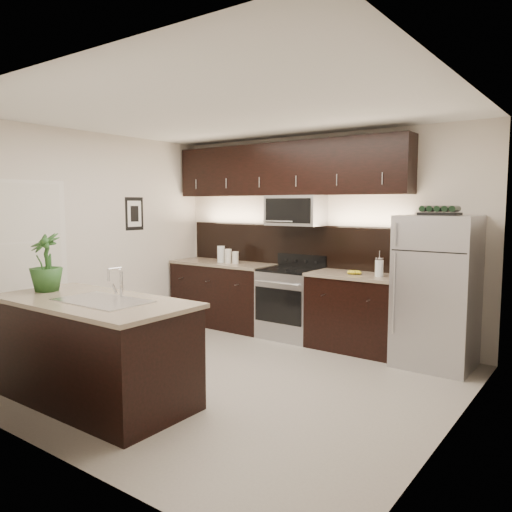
# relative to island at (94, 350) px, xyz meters

# --- Properties ---
(ground) EXTENTS (4.50, 4.50, 0.00)m
(ground) POSITION_rel_island_xyz_m (0.54, 1.20, -0.47)
(ground) COLOR gray
(ground) RESTS_ON ground
(room_walls) EXTENTS (4.52, 4.02, 2.71)m
(room_walls) POSITION_rel_island_xyz_m (0.43, 1.16, 1.22)
(room_walls) COLOR beige
(room_walls) RESTS_ON ground
(counter_run) EXTENTS (3.51, 0.65, 0.94)m
(counter_run) POSITION_rel_island_xyz_m (0.09, 2.89, -0.00)
(counter_run) COLOR black
(counter_run) RESTS_ON ground
(upper_fixtures) EXTENTS (3.49, 0.40, 1.66)m
(upper_fixtures) POSITION_rel_island_xyz_m (0.11, 3.04, 1.67)
(upper_fixtures) COLOR black
(upper_fixtures) RESTS_ON counter_run
(island) EXTENTS (1.96, 0.96, 0.94)m
(island) POSITION_rel_island_xyz_m (0.00, 0.00, 0.00)
(island) COLOR black
(island) RESTS_ON ground
(sink_faucet) EXTENTS (0.84, 0.50, 0.28)m
(sink_faucet) POSITION_rel_island_xyz_m (0.15, 0.01, 0.48)
(sink_faucet) COLOR silver
(sink_faucet) RESTS_ON island
(refrigerator) EXTENTS (0.80, 0.72, 1.67)m
(refrigerator) POSITION_rel_island_xyz_m (2.21, 2.83, 0.36)
(refrigerator) COLOR #B2B2B7
(refrigerator) RESTS_ON ground
(wine_rack) EXTENTS (0.41, 0.25, 0.10)m
(wine_rack) POSITION_rel_island_xyz_m (2.21, 2.83, 1.24)
(wine_rack) COLOR black
(wine_rack) RESTS_ON refrigerator
(plant) EXTENTS (0.35, 0.35, 0.56)m
(plant) POSITION_rel_island_xyz_m (-0.71, -0.01, 0.75)
(plant) COLOR #244D1F
(plant) RESTS_ON island
(canisters) EXTENTS (0.36, 0.11, 0.24)m
(canisters) POSITION_rel_island_xyz_m (-0.78, 2.84, 0.57)
(canisters) COLOR silver
(canisters) RESTS_ON counter_run
(french_press) EXTENTS (0.10, 0.10, 0.29)m
(french_press) POSITION_rel_island_xyz_m (1.54, 2.84, 0.58)
(french_press) COLOR silver
(french_press) RESTS_ON counter_run
(bananas) EXTENTS (0.21, 0.19, 0.05)m
(bananas) POSITION_rel_island_xyz_m (1.19, 2.81, 0.50)
(bananas) COLOR gold
(bananas) RESTS_ON counter_run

